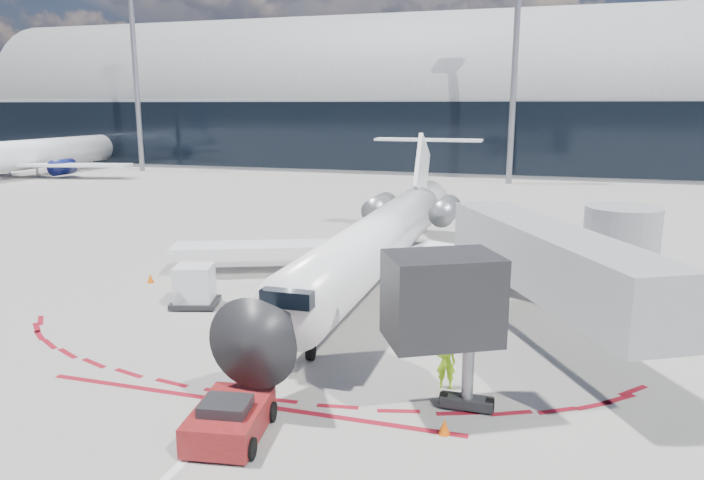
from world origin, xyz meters
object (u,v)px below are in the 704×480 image
(ramp_worker, at_px, (446,363))
(pushback_tug, at_px, (230,419))
(uld_container, at_px, (195,286))
(regional_jet, at_px, (382,237))

(ramp_worker, bearing_deg, pushback_tug, 34.39)
(uld_container, bearing_deg, ramp_worker, -39.47)
(pushback_tug, xyz_separation_m, uld_container, (-7.02, 10.07, 0.42))
(pushback_tug, xyz_separation_m, ramp_worker, (5.31, 4.88, 0.33))
(uld_container, bearing_deg, regional_jet, 24.28)
(regional_jet, relative_size, pushback_tug, 6.09)
(regional_jet, xyz_separation_m, uld_container, (-7.29, -6.32, -1.49))
(pushback_tug, height_order, uld_container, uld_container)
(pushback_tug, distance_m, uld_container, 12.28)
(ramp_worker, relative_size, uld_container, 0.70)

